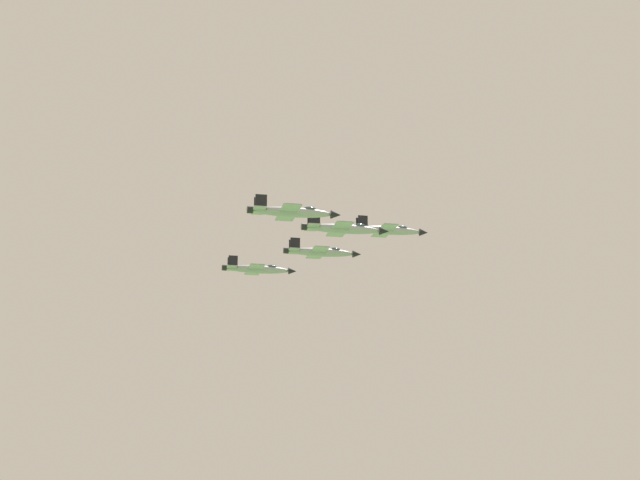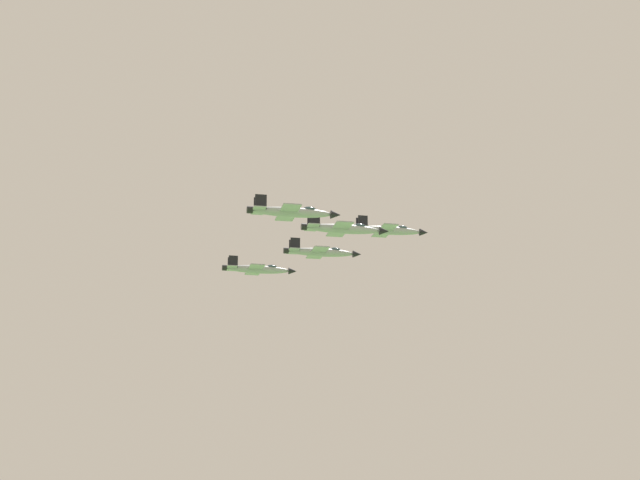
{
  "view_description": "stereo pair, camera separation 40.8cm",
  "coord_description": "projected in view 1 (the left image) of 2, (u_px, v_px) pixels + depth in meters",
  "views": [
    {
      "loc": [
        -68.73,
        201.78,
        60.8
      ],
      "look_at": [
        32.71,
        24.39,
        116.93
      ],
      "focal_mm": 52.68,
      "sensor_mm": 36.0,
      "label": 1
    },
    {
      "loc": [
        -69.08,
        201.58,
        60.8
      ],
      "look_at": [
        32.71,
        24.39,
        116.93
      ],
      "focal_mm": 52.68,
      "sensor_mm": 36.0,
      "label": 2
    }
  ],
  "objects": [
    {
      "name": "jet_left_outer",
      "position": [
        258.0,
        269.0,
        230.61
      ],
      "size": [
        15.37,
        14.34,
        3.91
      ],
      "rotation": [
        0.0,
        0.0,
        3.87
      ],
      "color": "#9EA3A8"
    },
    {
      "name": "jet_right_wingman",
      "position": [
        344.0,
        229.0,
        201.67
      ],
      "size": [
        16.18,
        14.79,
        4.08
      ],
      "rotation": [
        0.0,
        0.0,
        3.86
      ],
      "color": "#9EA3A8"
    },
    {
      "name": "jet_lead",
      "position": [
        388.0,
        230.0,
        216.12
      ],
      "size": [
        15.31,
        14.19,
        3.88
      ],
      "rotation": [
        0.0,
        0.0,
        3.87
      ],
      "color": "#9EA3A8"
    },
    {
      "name": "jet_right_outer",
      "position": [
        292.0,
        212.0,
        188.06
      ],
      "size": [
        16.02,
        14.62,
        4.03
      ],
      "rotation": [
        0.0,
        0.0,
        3.86
      ],
      "color": "#9EA3A8"
    },
    {
      "name": "jet_left_wingman",
      "position": [
        321.0,
        252.0,
        223.25
      ],
      "size": [
        15.76,
        14.5,
        3.98
      ],
      "rotation": [
        0.0,
        0.0,
        3.86
      ],
      "color": "#9EA3A8"
    }
  ]
}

